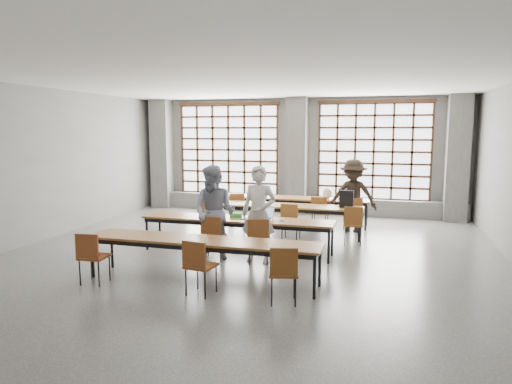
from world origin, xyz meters
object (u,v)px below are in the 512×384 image
(chair_back_mid, at_px, (320,210))
(red_pouch, at_px, (94,254))
(chair_mid_right, at_px, (353,221))
(desk_row_c, at_px, (237,221))
(student_male, at_px, (259,214))
(mouse, at_px, (282,220))
(chair_mid_centre, at_px, (290,218))
(chair_near_left, at_px, (91,253))
(chair_near_right, at_px, (284,269))
(chair_near_mid, at_px, (198,262))
(phone, at_px, (244,219))
(chair_back_left, at_px, (237,206))
(laptop_front, at_px, (264,216))
(chair_front_right, at_px, (258,236))
(student_female, at_px, (215,212))
(desk_row_b, at_px, (279,207))
(laptop_back, at_px, (345,196))
(chair_back_right, at_px, (353,211))
(chair_mid_left, at_px, (209,214))
(desk_row_a, at_px, (293,200))
(chair_front_left, at_px, (213,233))
(green_box, at_px, (236,215))
(desk_row_d, at_px, (202,243))
(backpack, at_px, (347,199))
(plastic_bag, at_px, (327,193))
(student_back, at_px, (353,196))

(chair_back_mid, height_order, red_pouch, chair_back_mid)
(chair_mid_right, bearing_deg, desk_row_c, -150.50)
(chair_back_mid, relative_size, student_male, 0.47)
(mouse, bearing_deg, chair_mid_centre, 93.97)
(chair_mid_right, height_order, chair_near_left, same)
(chair_near_right, bearing_deg, chair_mid_right, 78.96)
(chair_near_mid, bearing_deg, student_male, 78.66)
(chair_mid_right, xyz_separation_m, chair_near_right, (-0.74, -3.80, 0.00))
(student_male, relative_size, phone, 14.37)
(phone, bearing_deg, chair_near_left, -127.65)
(desk_row_c, relative_size, chair_back_left, 4.55)
(chair_near_left, distance_m, chair_near_mid, 1.88)
(chair_near_right, xyz_separation_m, laptop_front, (-0.97, 2.63, 0.25))
(chair_front_right, bearing_deg, student_female, 172.21)
(chair_mid_centre, height_order, chair_near_mid, same)
(chair_back_mid, height_order, chair_mid_centre, same)
(desk_row_b, distance_m, phone, 2.03)
(chair_mid_right, bearing_deg, laptop_front, -145.61)
(chair_mid_right, bearing_deg, chair_front_right, -130.76)
(desk_row_b, height_order, laptop_front, laptop_front)
(desk_row_b, xyz_separation_m, laptop_back, (1.44, 1.40, 0.13))
(chair_back_right, xyz_separation_m, chair_mid_left, (-3.32, -1.29, 0.00))
(chair_mid_centre, height_order, mouse, chair_mid_centre)
(desk_row_a, xyz_separation_m, chair_back_left, (-1.39, -0.63, -0.13))
(chair_near_mid, relative_size, chair_near_right, 1.00)
(desk_row_b, distance_m, chair_mid_centre, 0.76)
(chair_front_left, xyz_separation_m, chair_front_right, (0.91, 0.00, 0.00))
(desk_row_a, xyz_separation_m, chair_mid_left, (-1.69, -1.92, -0.13))
(desk_row_b, xyz_separation_m, green_box, (-0.51, -1.83, 0.11))
(desk_row_d, distance_m, backpack, 4.37)
(chair_back_left, xyz_separation_m, backpack, (2.89, -0.61, 0.39))
(student_female, xyz_separation_m, laptop_back, (2.21, 3.81, -0.13))
(chair_near_left, relative_size, plastic_bag, 3.08)
(desk_row_c, distance_m, chair_front_right, 0.89)
(chair_back_right, distance_m, student_back, 0.39)
(chair_mid_centre, height_order, chair_near_left, same)
(desk_row_a, xyz_separation_m, chair_back_right, (1.62, -0.63, -0.13))
(chair_near_mid, xyz_separation_m, phone, (-0.02, 2.42, 0.20))
(chair_back_left, height_order, chair_mid_left, same)
(chair_mid_centre, xyz_separation_m, chair_front_left, (-1.15, -1.91, 0.00))
(desk_row_b, distance_m, chair_near_mid, 4.44)
(chair_near_mid, height_order, student_male, student_male)
(chair_front_right, relative_size, student_male, 0.47)
(chair_mid_left, bearing_deg, green_box, -47.95)
(student_female, relative_size, backpack, 4.62)
(chair_back_mid, height_order, backpack, backpack)
(desk_row_b, relative_size, student_back, 2.21)
(chair_near_left, bearing_deg, desk_row_d, 20.37)
(chair_mid_centre, height_order, chair_front_left, same)
(mouse, bearing_deg, red_pouch, -137.51)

